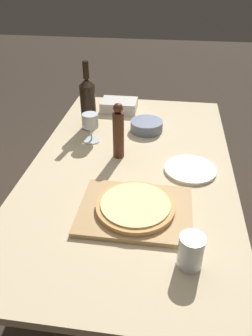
{
  "coord_description": "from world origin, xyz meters",
  "views": [
    {
      "loc": [
        0.14,
        -1.14,
        1.52
      ],
      "look_at": [
        -0.0,
        -0.12,
        0.83
      ],
      "focal_mm": 35.0,
      "sensor_mm": 36.0,
      "label": 1
    }
  ],
  "objects_px": {
    "wine_bottle": "(88,103)",
    "small_bowl": "(147,126)",
    "pizza": "(135,206)",
    "wine_glass": "(90,122)",
    "pepper_mill": "(118,132)"
  },
  "relations": [
    {
      "from": "pizza",
      "to": "small_bowl",
      "type": "height_order",
      "value": "small_bowl"
    },
    {
      "from": "small_bowl",
      "to": "wine_bottle",
      "type": "bearing_deg",
      "value": -178.31
    },
    {
      "from": "wine_glass",
      "to": "small_bowl",
      "type": "height_order",
      "value": "wine_glass"
    },
    {
      "from": "pizza",
      "to": "small_bowl",
      "type": "bearing_deg",
      "value": 91.55
    },
    {
      "from": "pepper_mill",
      "to": "small_bowl",
      "type": "distance_m",
      "value": 0.29
    },
    {
      "from": "pizza",
      "to": "wine_glass",
      "type": "bearing_deg",
      "value": 118.91
    },
    {
      "from": "wine_bottle",
      "to": "small_bowl",
      "type": "xyz_separation_m",
      "value": [
        0.29,
        0.01,
        -0.11
      ]
    },
    {
      "from": "wine_glass",
      "to": "pepper_mill",
      "type": "bearing_deg",
      "value": -38.69
    },
    {
      "from": "wine_bottle",
      "to": "small_bowl",
      "type": "height_order",
      "value": "wine_bottle"
    },
    {
      "from": "wine_bottle",
      "to": "wine_glass",
      "type": "bearing_deg",
      "value": -72.82
    },
    {
      "from": "wine_bottle",
      "to": "wine_glass",
      "type": "xyz_separation_m",
      "value": [
        0.04,
        -0.13,
        -0.04
      ]
    },
    {
      "from": "wine_bottle",
      "to": "pizza",
      "type": "bearing_deg",
      "value": -63.46
    },
    {
      "from": "pizza",
      "to": "wine_bottle",
      "type": "distance_m",
      "value": 0.69
    },
    {
      "from": "wine_bottle",
      "to": "pepper_mill",
      "type": "bearing_deg",
      "value": -52.99
    },
    {
      "from": "wine_glass",
      "to": "pizza",
      "type": "bearing_deg",
      "value": -61.09
    }
  ]
}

